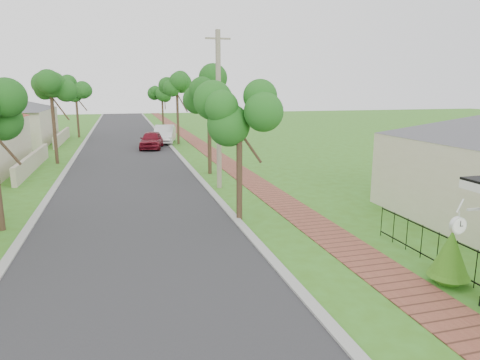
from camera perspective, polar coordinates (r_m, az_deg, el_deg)
name	(u,v)px	position (r m, az deg, el deg)	size (l,w,h in m)	color
ground	(289,315)	(9.82, 6.53, -17.46)	(160.00, 160.00, 0.00)	#3E731B
road	(129,166)	(28.31, -14.63, 1.88)	(7.00, 120.00, 0.02)	#28282B
kerb_right	(185,163)	(28.58, -7.30, 2.27)	(0.30, 120.00, 0.10)	#9E9E99
kerb_left	(68,168)	(28.51, -21.98, 1.46)	(0.30, 120.00, 0.10)	#9E9E99
sidewalk	(224,161)	(29.05, -2.21, 2.52)	(1.50, 120.00, 0.03)	brown
picket_fence	(476,268)	(12.15, 28.95, -10.20)	(0.03, 8.02, 1.00)	black
street_trees	(125,92)	(34.74, -15.04, 11.21)	(10.70, 37.65, 5.89)	#382619
parked_car_red	(152,140)	(35.83, -11.72, 5.24)	(1.67, 4.14, 1.41)	maroon
parked_car_white	(165,134)	(39.30, -10.02, 6.02)	(1.68, 4.81, 1.59)	white
near_tree	(239,119)	(15.48, -0.09, 8.08)	(1.84, 1.84, 4.72)	#382619
utility_pole	(219,110)	(20.78, -2.87, 9.27)	(1.20, 0.24, 7.50)	gray
station_clock	(460,224)	(10.50, 27.26, -5.22)	(1.05, 0.13, 0.55)	silver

